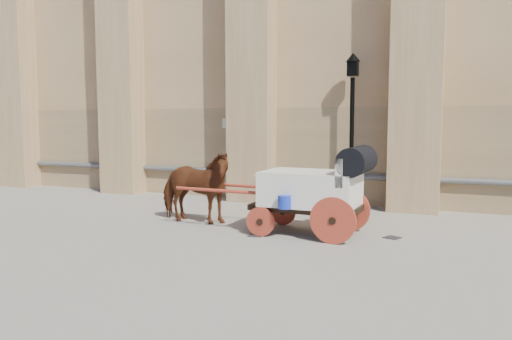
% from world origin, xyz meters
% --- Properties ---
extents(ground, '(90.00, 90.00, 0.00)m').
position_xyz_m(ground, '(0.00, 0.00, 0.00)').
color(ground, gray).
rests_on(ground, ground).
extents(horse, '(2.20, 1.07, 1.83)m').
position_xyz_m(horse, '(-1.00, -0.17, 0.91)').
color(horse, '#5A2711').
rests_on(horse, ground).
extents(carriage, '(4.69, 1.68, 2.03)m').
position_xyz_m(carriage, '(2.22, -0.28, 1.10)').
color(carriage, black).
rests_on(carriage, ground).
extents(street_lamp, '(0.43, 0.43, 4.55)m').
position_xyz_m(street_lamp, '(2.22, 3.53, 2.43)').
color(street_lamp, black).
rests_on(street_lamp, ground).
extents(drain_grate_near, '(0.36, 0.36, 0.01)m').
position_xyz_m(drain_grate_near, '(0.96, -0.91, 0.01)').
color(drain_grate_near, black).
rests_on(drain_grate_near, ground).
extents(drain_grate_far, '(0.42, 0.42, 0.01)m').
position_xyz_m(drain_grate_far, '(3.86, 0.04, 0.01)').
color(drain_grate_far, black).
rests_on(drain_grate_far, ground).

